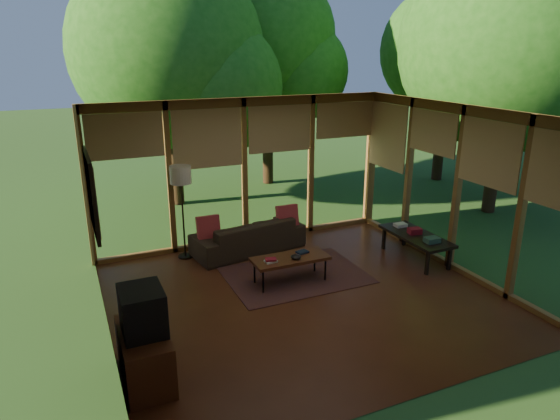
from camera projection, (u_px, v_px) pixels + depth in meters
name	position (u px, v px, depth m)	size (l,w,h in m)	color
floor	(304.00, 297.00, 7.42)	(5.50, 5.50, 0.00)	#602E19
ceiling	(307.00, 114.00, 6.58)	(5.50, 5.50, 0.00)	silver
wall_left	(99.00, 240.00, 5.94)	(0.04, 5.00, 2.70)	beige
wall_front	(421.00, 284.00, 4.83)	(5.50, 0.04, 2.70)	beige
window_wall_back	(244.00, 172.00, 9.17)	(5.50, 0.12, 2.70)	olive
window_wall_right	(457.00, 189.00, 8.06)	(0.12, 5.00, 2.70)	olive
exterior_lawn	(407.00, 154.00, 17.46)	(40.00, 40.00, 0.00)	#2B551F
tree_nw	(168.00, 51.00, 10.88)	(4.24, 4.24, 5.59)	#322212
tree_ne	(266.00, 38.00, 12.65)	(3.54, 3.54, 5.55)	#322212
tree_se	(506.00, 44.00, 10.16)	(4.37, 4.37, 5.79)	#322212
tree_far	(443.00, 51.00, 12.96)	(3.27, 3.27, 5.10)	#322212
rug	(296.00, 275.00, 8.11)	(2.20, 1.56, 0.01)	brown
sofa	(248.00, 236.00, 9.02)	(2.02, 0.79, 0.59)	#312518
pillow_left	(208.00, 228.00, 8.60)	(0.39, 0.13, 0.39)	maroon
pillow_right	(287.00, 216.00, 9.17)	(0.40, 0.13, 0.40)	maroon
ct_book_lower	(271.00, 261.00, 7.58)	(0.18, 0.14, 0.03)	beige
ct_book_upper	(271.00, 259.00, 7.57)	(0.17, 0.13, 0.03)	maroon
ct_book_side	(302.00, 252.00, 7.92)	(0.18, 0.13, 0.03)	black
ct_bowl	(296.00, 257.00, 7.68)	(0.16, 0.16, 0.07)	black
media_cabinet	(145.00, 355.00, 5.49)	(0.50, 1.00, 0.60)	#5D2D19
television	(142.00, 311.00, 5.33)	(0.45, 0.55, 0.50)	black
console_book_a	(432.00, 240.00, 8.25)	(0.24, 0.17, 0.09)	#305442
console_book_b	(415.00, 231.00, 8.64)	(0.22, 0.16, 0.10)	maroon
console_book_c	(400.00, 225.00, 9.00)	(0.21, 0.16, 0.06)	beige
floor_lamp	(181.00, 180.00, 8.40)	(0.36, 0.36, 1.65)	black
coffee_table	(290.00, 259.00, 7.77)	(1.20, 0.50, 0.43)	#5D2D19
side_console	(416.00, 237.00, 8.63)	(0.60, 1.40, 0.46)	black
wall_painting	(92.00, 193.00, 7.11)	(0.06, 1.35, 1.15)	black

